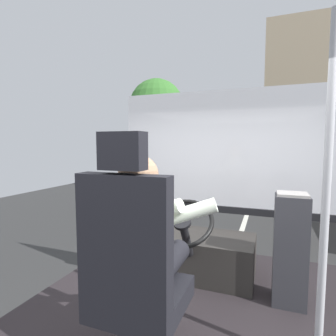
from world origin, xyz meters
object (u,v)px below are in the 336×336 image
object	(u,v)px
steering_console	(197,253)
fare_box	(290,249)
driver_seat	(134,279)
bus_driver	(145,238)
handrail_pole	(326,199)

from	to	relation	value
steering_console	fare_box	size ratio (longest dim) A/B	1.20
driver_seat	steering_console	world-z (taller)	driver_seat
bus_driver	fare_box	distance (m)	1.33
fare_box	driver_seat	bearing A→B (deg)	-126.68
handrail_pole	driver_seat	bearing A→B (deg)	-154.14
driver_seat	handrail_pole	bearing A→B (deg)	25.86
driver_seat	fare_box	size ratio (longest dim) A/B	1.48
steering_console	handrail_pole	bearing A→B (deg)	-42.20
steering_console	fare_box	world-z (taller)	fare_box
driver_seat	handrail_pole	distance (m)	1.13
steering_console	fare_box	xyz separation A→B (m)	(0.83, -0.20, 0.24)
fare_box	bus_driver	bearing A→B (deg)	-130.09
steering_console	fare_box	distance (m)	0.89
handrail_pole	fare_box	world-z (taller)	handrail_pole
bus_driver	fare_box	world-z (taller)	bus_driver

